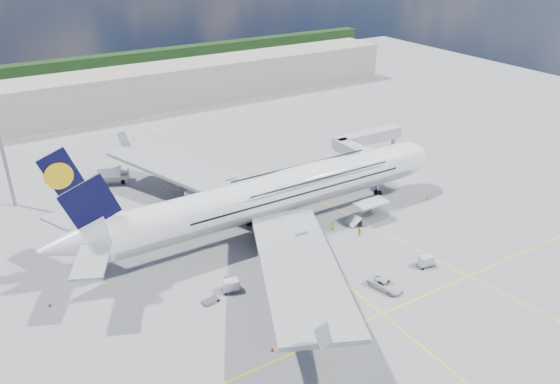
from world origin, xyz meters
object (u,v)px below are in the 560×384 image
airliner (276,193)px  cargo_loader (370,214)px  cone_wing_right_inner (225,277)px  cone_nose (363,182)px  dolly_back (231,285)px  crew_loader (360,233)px  dolly_row_c (270,263)px  catering_truck_outer (113,175)px  dolly_nose_far (426,261)px  light_mast (1,144)px  catering_truck_inner (201,198)px  jet_bridge (364,144)px  cone_tail (50,305)px  dolly_row_b (285,298)px  dolly_nose_near (314,237)px  cone_wing_right_outer (272,349)px  crew_nose (428,197)px  baggage_tug (278,306)px  crew_van (333,225)px  crew_tug (304,259)px  cone_wing_left_inner (194,226)px  cone_wing_left_outer (164,186)px  crew_wing (273,300)px  dolly_row_a (211,300)px  service_van (385,284)px

airliner → cargo_loader: size_ratio=9.28×
cone_wing_right_inner → cone_nose: bearing=21.7°
dolly_back → crew_loader: size_ratio=1.87×
dolly_row_c → catering_truck_outer: catering_truck_outer is taller
dolly_row_c → dolly_nose_far: dolly_nose_far is taller
light_mast → catering_truck_inner: light_mast is taller
jet_bridge → cone_tail: (-70.41, -13.82, -6.57)m
light_mast → cone_wing_right_inner: bearing=-61.3°
jet_bridge → dolly_row_b: (-40.41, -31.43, -5.86)m
crew_loader → cone_nose: size_ratio=3.09×
dolly_nose_near → crew_loader: crew_loader is taller
airliner → cone_tail: size_ratio=137.59×
cone_nose → cone_wing_right_outer: (-43.82, -34.70, 0.02)m
crew_nose → dolly_back: bearing=133.2°
baggage_tug → cone_tail: 33.74m
catering_truck_inner → crew_van: 27.14m
crew_tug → dolly_back: bearing=174.9°
dolly_nose_far → cone_tail: dolly_nose_far is taller
dolly_row_c → baggage_tug: size_ratio=1.21×
cone_wing_left_inner → baggage_tug: bearing=-88.8°
cargo_loader → cone_wing_right_outer: 40.25m
dolly_row_c → airliner: bearing=45.3°
dolly_back → catering_truck_inner: catering_truck_inner is taller
crew_loader → cone_wing_left_outer: crew_loader is taller
jet_bridge → cone_wing_left_outer: (-41.28, 16.23, -6.58)m
jet_bridge → dolly_nose_far: jet_bridge is taller
dolly_row_b → crew_nose: (42.71, 13.39, -0.08)m
dolly_nose_far → catering_truck_outer: 68.68m
dolly_row_b → crew_nose: size_ratio=1.71×
dolly_back → crew_wing: 7.35m
cone_wing_left_inner → jet_bridge: bearing=4.2°
dolly_nose_far → cone_wing_right_inner: 32.89m
dolly_nose_far → cone_wing_left_outer: dolly_nose_far is taller
cargo_loader → dolly_back: cargo_loader is taller
baggage_tug → dolly_nose_near: bearing=61.7°
dolly_row_c → light_mast: bearing=116.7°
crew_wing → airliner: bearing=-19.0°
dolly_row_b → dolly_nose_near: dolly_row_b is taller
dolly_nose_far → cone_wing_left_inner: size_ratio=5.54×
dolly_row_a → dolly_row_b: 11.14m
dolly_nose_far → catering_truck_inner: 45.15m
catering_truck_outer → crew_loader: catering_truck_outer is taller
dolly_back → dolly_row_a: bearing=-154.7°
airliner → jet_bridge: bearing=20.3°
catering_truck_outer → crew_wing: catering_truck_outer is taller
catering_truck_outer → cone_wing_left_inner: 28.47m
light_mast → service_van: bearing=-53.7°
airliner → crew_wing: bearing=-122.5°
light_mast → cone_wing_right_outer: bearing=-70.4°
crew_van → cone_wing_right_inner: crew_van is taller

